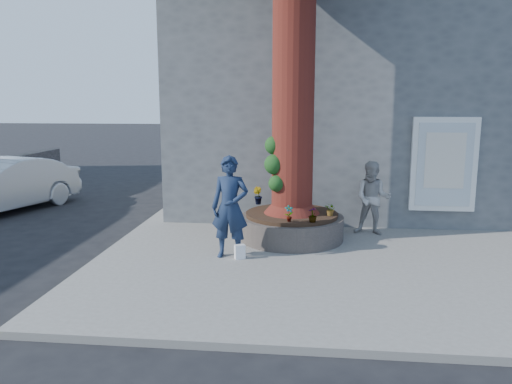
# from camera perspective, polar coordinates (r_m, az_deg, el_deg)

# --- Properties ---
(ground) EXTENTS (120.00, 120.00, 0.00)m
(ground) POSITION_cam_1_polar(r_m,az_deg,el_deg) (9.46, -1.31, -9.18)
(ground) COLOR black
(ground) RESTS_ON ground
(pavement) EXTENTS (9.00, 8.00, 0.12)m
(pavement) POSITION_cam_1_polar(r_m,az_deg,el_deg) (10.32, 7.77, -7.23)
(pavement) COLOR slate
(pavement) RESTS_ON ground
(yellow_line) EXTENTS (0.10, 30.00, 0.01)m
(yellow_line) POSITION_cam_1_polar(r_m,az_deg,el_deg) (11.16, -16.46, -6.53)
(yellow_line) COLOR yellow
(yellow_line) RESTS_ON ground
(stone_shop) EXTENTS (10.30, 8.30, 6.30)m
(stone_shop) POSITION_cam_1_polar(r_m,az_deg,el_deg) (16.09, 11.06, 10.16)
(stone_shop) COLOR #525558
(stone_shop) RESTS_ON ground
(planter) EXTENTS (2.30, 2.30, 0.60)m
(planter) POSITION_cam_1_polar(r_m,az_deg,el_deg) (11.19, 4.08, -3.90)
(planter) COLOR black
(planter) RESTS_ON pavement
(man) EXTENTS (0.77, 0.54, 2.01)m
(man) POSITION_cam_1_polar(r_m,az_deg,el_deg) (9.73, -2.99, -1.75)
(man) COLOR #16233D
(man) RESTS_ON pavement
(woman) EXTENTS (0.95, 0.82, 1.69)m
(woman) POSITION_cam_1_polar(r_m,az_deg,el_deg) (11.74, 13.18, -0.70)
(woman) COLOR #A6A29F
(woman) RESTS_ON pavement
(shopping_bag) EXTENTS (0.23, 0.19, 0.28)m
(shopping_bag) POSITION_cam_1_polar(r_m,az_deg,el_deg) (9.82, -1.87, -6.84)
(shopping_bag) COLOR white
(shopping_bag) RESTS_ON pavement
(car_silver) EXTENTS (2.97, 4.91, 1.53)m
(car_silver) POSITION_cam_1_polar(r_m,az_deg,el_deg) (16.05, -27.08, 0.62)
(car_silver) COLOR #B1B4B9
(car_silver) RESTS_ON ground
(plant_a) EXTENTS (0.21, 0.18, 0.34)m
(plant_a) POSITION_cam_1_polar(r_m,az_deg,el_deg) (10.25, 3.79, -2.47)
(plant_a) COLOR gray
(plant_a) RESTS_ON planter
(plant_b) EXTENTS (0.32, 0.32, 0.42)m
(plant_b) POSITION_cam_1_polar(r_m,az_deg,el_deg) (11.96, 0.19, -0.41)
(plant_b) COLOR gray
(plant_b) RESTS_ON planter
(plant_c) EXTENTS (0.24, 0.24, 0.31)m
(plant_c) POSITION_cam_1_polar(r_m,az_deg,el_deg) (10.25, 6.48, -2.61)
(plant_c) COLOR gray
(plant_c) RESTS_ON planter
(plant_d) EXTENTS (0.33, 0.33, 0.28)m
(plant_d) POSITION_cam_1_polar(r_m,az_deg,el_deg) (10.88, 8.55, -1.99)
(plant_d) COLOR gray
(plant_d) RESTS_ON planter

